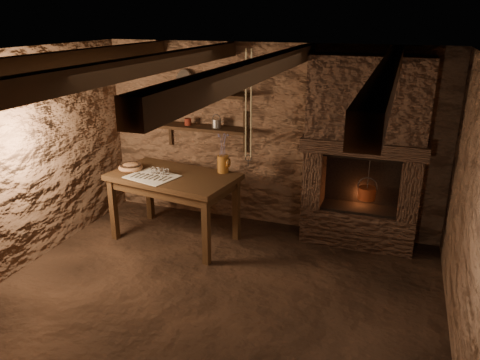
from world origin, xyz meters
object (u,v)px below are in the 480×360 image
(wooden_bowl, at_px, (131,167))
(iron_stockpot, at_px, (218,87))
(work_table, at_px, (175,205))
(red_pot, at_px, (367,192))
(stoneware_jug, at_px, (223,156))

(wooden_bowl, xyz_separation_m, iron_stockpot, (0.90, 0.75, 0.94))
(work_table, distance_m, red_pot, 2.36)
(work_table, height_order, iron_stockpot, iron_stockpot)
(wooden_bowl, bearing_deg, work_table, 2.47)
(iron_stockpot, height_order, red_pot, iron_stockpot)
(stoneware_jug, bearing_deg, iron_stockpot, 116.91)
(stoneware_jug, xyz_separation_m, wooden_bowl, (-1.13, -0.31, -0.17))
(stoneware_jug, bearing_deg, wooden_bowl, -165.29)
(stoneware_jug, xyz_separation_m, iron_stockpot, (-0.23, 0.44, 0.77))
(work_table, xyz_separation_m, stoneware_jug, (0.55, 0.29, 0.61))
(red_pot, bearing_deg, iron_stockpot, 176.49)
(stoneware_jug, distance_m, iron_stockpot, 0.92)
(iron_stockpot, bearing_deg, stoneware_jug, -62.32)
(stoneware_jug, distance_m, wooden_bowl, 1.18)
(wooden_bowl, xyz_separation_m, red_pot, (2.85, 0.63, -0.20))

